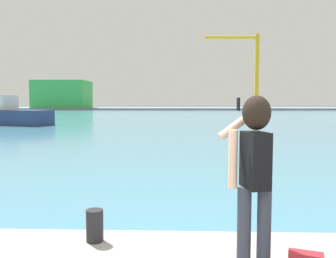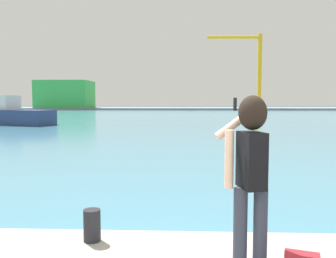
{
  "view_description": "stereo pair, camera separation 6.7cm",
  "coord_description": "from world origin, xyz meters",
  "px_view_note": "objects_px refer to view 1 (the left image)",
  "views": [
    {
      "loc": [
        -0.23,
        -2.56,
        2.17
      ],
      "look_at": [
        -0.54,
        5.96,
        1.5
      ],
      "focal_mm": 38.55,
      "sensor_mm": 36.0,
      "label": 1
    },
    {
      "loc": [
        -0.16,
        -2.56,
        2.17
      ],
      "look_at": [
        -0.54,
        5.96,
        1.5
      ],
      "focal_mm": 38.55,
      "sensor_mm": 36.0,
      "label": 2
    }
  ],
  "objects_px": {
    "person_photographer": "(254,163)",
    "harbor_bollard": "(95,226)",
    "warehouse_left": "(63,94)",
    "port_crane": "(250,62)",
    "boat_moored": "(6,114)"
  },
  "relations": [
    {
      "from": "boat_moored",
      "to": "warehouse_left",
      "type": "bearing_deg",
      "value": 121.87
    },
    {
      "from": "harbor_bollard",
      "to": "port_crane",
      "type": "relative_size",
      "value": 0.02
    },
    {
      "from": "person_photographer",
      "to": "harbor_bollard",
      "type": "xyz_separation_m",
      "value": [
        -1.76,
        0.62,
        -0.87
      ]
    },
    {
      "from": "port_crane",
      "to": "harbor_bollard",
      "type": "bearing_deg",
      "value": -101.83
    },
    {
      "from": "boat_moored",
      "to": "warehouse_left",
      "type": "xyz_separation_m",
      "value": [
        -13.85,
        57.54,
        2.86
      ]
    },
    {
      "from": "boat_moored",
      "to": "warehouse_left",
      "type": "height_order",
      "value": "warehouse_left"
    },
    {
      "from": "person_photographer",
      "to": "boat_moored",
      "type": "bearing_deg",
      "value": 17.37
    },
    {
      "from": "boat_moored",
      "to": "port_crane",
      "type": "height_order",
      "value": "port_crane"
    },
    {
      "from": "harbor_bollard",
      "to": "warehouse_left",
      "type": "distance_m",
      "value": 90.06
    },
    {
      "from": "harbor_bollard",
      "to": "person_photographer",
      "type": "bearing_deg",
      "value": -19.4
    },
    {
      "from": "harbor_bollard",
      "to": "warehouse_left",
      "type": "relative_size",
      "value": 0.03
    },
    {
      "from": "person_photographer",
      "to": "harbor_bollard",
      "type": "relative_size",
      "value": 4.52
    },
    {
      "from": "person_photographer",
      "to": "port_crane",
      "type": "xyz_separation_m",
      "value": [
        16.11,
        85.93,
        9.99
      ]
    },
    {
      "from": "warehouse_left",
      "to": "port_crane",
      "type": "xyz_separation_m",
      "value": [
        46.5,
        -0.02,
        7.72
      ]
    },
    {
      "from": "boat_moored",
      "to": "person_photographer",
      "type": "bearing_deg",
      "value": -41.47
    }
  ]
}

